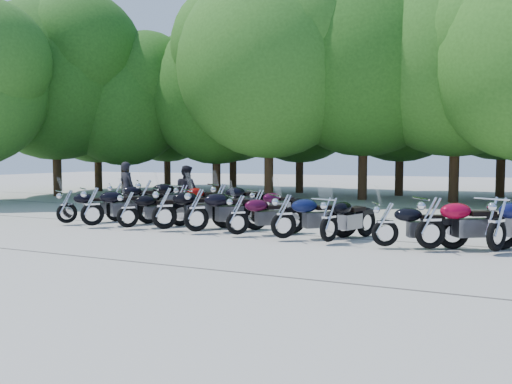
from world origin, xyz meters
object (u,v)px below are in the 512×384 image
at_px(motorcycle_5, 237,213).
at_px(rider_1, 186,191).
at_px(motorcycle_0, 67,205).
at_px(motorcycle_7, 329,218).
at_px(motorcycle_2, 128,208).
at_px(motorcycle_9, 431,221).
at_px(motorcycle_6, 284,215).
at_px(rider_0, 127,187).
at_px(motorcycle_8, 385,223).
at_px(motorcycle_12, 146,196).
at_px(motorcycle_3, 164,207).
at_px(motorcycle_11, 117,197).
at_px(motorcycle_1, 92,205).
at_px(motorcycle_14, 220,200).
at_px(motorcycle_15, 258,204).
at_px(motorcycle_10, 497,222).
at_px(motorcycle_13, 182,200).
at_px(motorcycle_4, 196,208).

bearing_deg(motorcycle_5, rider_1, 3.46).
bearing_deg(motorcycle_5, motorcycle_0, 46.64).
bearing_deg(motorcycle_7, motorcycle_2, 20.30).
bearing_deg(motorcycle_7, motorcycle_9, -159.14).
xyz_separation_m(motorcycle_6, rider_0, (-7.41, 3.48, 0.29)).
relative_size(motorcycle_8, motorcycle_12, 0.82).
relative_size(motorcycle_0, motorcycle_3, 0.88).
bearing_deg(motorcycle_8, rider_1, 41.64).
height_order(motorcycle_7, rider_0, rider_0).
relative_size(motorcycle_0, motorcycle_11, 0.93).
bearing_deg(motorcycle_1, motorcycle_3, -139.89).
xyz_separation_m(motorcycle_0, motorcycle_2, (2.28, -0.03, 0.01)).
relative_size(motorcycle_11, motorcycle_14, 0.95).
xyz_separation_m(motorcycle_11, motorcycle_15, (5.44, -0.04, -0.05)).
relative_size(motorcycle_9, motorcycle_15, 1.13).
bearing_deg(motorcycle_10, motorcycle_1, 29.90).
height_order(motorcycle_10, rider_0, rider_0).
xyz_separation_m(motorcycle_7, rider_1, (-5.97, 3.42, 0.25)).
bearing_deg(motorcycle_13, motorcycle_11, 23.87).
bearing_deg(motorcycle_9, motorcycle_2, 57.18).
bearing_deg(motorcycle_1, motorcycle_13, -79.95).
relative_size(motorcycle_4, motorcycle_12, 0.95).
distance_m(motorcycle_2, motorcycle_9, 8.09).
bearing_deg(motorcycle_6, motorcycle_12, 23.20).
bearing_deg(motorcycle_4, motorcycle_12, 4.48).
height_order(motorcycle_6, motorcycle_8, motorcycle_6).
bearing_deg(motorcycle_11, motorcycle_12, -131.76).
relative_size(motorcycle_7, motorcycle_15, 1.05).
xyz_separation_m(motorcycle_4, motorcycle_8, (4.95, -0.20, -0.09)).
relative_size(motorcycle_10, motorcycle_15, 1.16).
xyz_separation_m(motorcycle_3, motorcycle_4, (1.04, -0.06, -0.00)).
relative_size(motorcycle_5, motorcycle_14, 0.90).
bearing_deg(rider_0, motorcycle_14, -173.88).
height_order(motorcycle_12, motorcycle_13, motorcycle_12).
distance_m(motorcycle_1, motorcycle_13, 3.09).
height_order(motorcycle_2, motorcycle_12, motorcycle_12).
bearing_deg(motorcycle_14, motorcycle_9, -168.34).
distance_m(motorcycle_2, motorcycle_3, 1.15).
distance_m(motorcycle_5, motorcycle_14, 3.44).
height_order(motorcycle_7, rider_1, rider_1).
relative_size(motorcycle_6, rider_1, 1.31).
relative_size(motorcycle_12, motorcycle_13, 1.12).
distance_m(motorcycle_5, motorcycle_15, 2.67).
xyz_separation_m(motorcycle_9, motorcycle_15, (-5.24, 2.75, -0.08)).
bearing_deg(motorcycle_0, motorcycle_13, -100.58).
bearing_deg(motorcycle_15, motorcycle_2, 78.06).
xyz_separation_m(motorcycle_5, motorcycle_13, (-3.31, 2.65, 0.03)).
bearing_deg(rider_0, motorcycle_8, 174.02).
bearing_deg(motorcycle_1, rider_0, -32.65).
relative_size(motorcycle_6, rider_0, 1.23).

